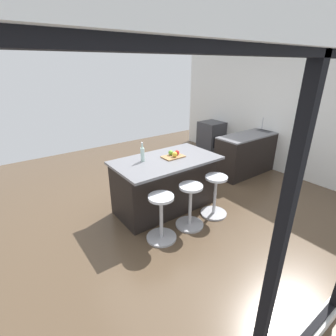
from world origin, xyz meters
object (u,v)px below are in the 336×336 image
(kitchen_island, at_px, (165,183))
(stool_near_camera, at_px, (161,219))
(stool_by_window, at_px, (215,197))
(apple_red, at_px, (177,153))
(stool_middle, at_px, (190,207))
(cutting_board, at_px, (173,157))
(oven_range, at_px, (211,137))
(apple_green, at_px, (171,153))
(apple_yellow, at_px, (175,154))
(water_bottle, at_px, (143,154))

(kitchen_island, distance_m, stool_near_camera, 0.87)
(kitchen_island, xyz_separation_m, stool_by_window, (-0.54, 0.67, -0.14))
(stool_near_camera, height_order, apple_red, apple_red)
(stool_middle, height_order, cutting_board, cutting_board)
(oven_range, relative_size, apple_red, 10.96)
(apple_green, bearing_deg, apple_red, 150.42)
(apple_yellow, bearing_deg, cutting_board, -93.20)
(cutting_board, distance_m, apple_green, 0.08)
(oven_range, bearing_deg, apple_red, 33.26)
(stool_by_window, bearing_deg, stool_middle, 0.00)
(stool_near_camera, height_order, apple_green, apple_green)
(kitchen_island, distance_m, cutting_board, 0.49)
(apple_green, distance_m, apple_yellow, 0.11)
(cutting_board, bearing_deg, stool_by_window, 121.98)
(oven_range, xyz_separation_m, cutting_board, (2.69, 1.72, 0.50))
(stool_by_window, bearing_deg, apple_green, -60.30)
(apple_yellow, bearing_deg, stool_near_camera, 40.40)
(water_bottle, bearing_deg, oven_range, -153.72)
(oven_range, height_order, stool_by_window, oven_range)
(stool_middle, relative_size, cutting_board, 1.95)
(apple_red, distance_m, water_bottle, 0.61)
(stool_by_window, relative_size, water_bottle, 2.25)
(kitchen_island, relative_size, apple_yellow, 19.79)
(oven_range, relative_size, stool_middle, 1.25)
(stool_near_camera, xyz_separation_m, water_bottle, (-0.19, -0.77, 0.72))
(kitchen_island, xyz_separation_m, cutting_board, (-0.15, 0.04, 0.47))
(cutting_board, xyz_separation_m, water_bottle, (0.50, -0.14, 0.11))
(stool_middle, relative_size, apple_yellow, 8.06)
(stool_middle, relative_size, apple_red, 8.75)
(stool_near_camera, distance_m, apple_red, 1.20)
(apple_red, bearing_deg, oven_range, -146.74)
(kitchen_island, xyz_separation_m, apple_yellow, (-0.15, 0.09, 0.52))
(stool_near_camera, bearing_deg, apple_red, -140.51)
(apple_green, distance_m, apple_red, 0.11)
(oven_range, bearing_deg, stool_by_window, 45.63)
(stool_near_camera, bearing_deg, apple_green, -134.74)
(apple_green, bearing_deg, stool_by_window, 119.70)
(stool_middle, xyz_separation_m, apple_yellow, (-0.15, -0.58, 0.66))
(stool_middle, relative_size, water_bottle, 2.25)
(stool_near_camera, bearing_deg, apple_yellow, -139.60)
(apple_yellow, height_order, apple_red, apple_yellow)
(cutting_board, relative_size, apple_green, 4.37)
(oven_range, relative_size, cutting_board, 2.44)
(apple_yellow, xyz_separation_m, apple_red, (-0.09, -0.06, -0.00))
(stool_middle, relative_size, stool_near_camera, 1.00)
(kitchen_island, distance_m, apple_red, 0.57)
(oven_range, height_order, stool_middle, oven_range)
(apple_green, distance_m, water_bottle, 0.51)
(oven_range, distance_m, cutting_board, 3.23)
(kitchen_island, bearing_deg, apple_green, -171.02)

